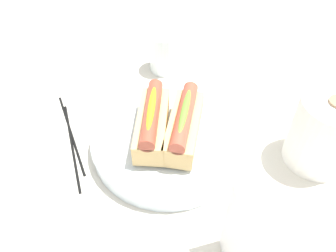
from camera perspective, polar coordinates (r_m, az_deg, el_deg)
name	(u,v)px	position (r m, az deg, el deg)	size (l,w,h in m)	color
ground_plane	(167,150)	(0.63, -0.09, -3.97)	(2.40, 2.40, 0.00)	silver
serving_bowl	(168,140)	(0.62, 0.00, -2.35)	(0.27, 0.27, 0.04)	silver
hotdog_front	(152,121)	(0.59, -2.65, 0.76)	(0.15, 0.06, 0.06)	#DBB270
hotdog_back	(184,124)	(0.59, 2.68, 0.31)	(0.15, 0.06, 0.06)	#DBB270
water_glass	(165,53)	(0.79, -0.54, 11.96)	(0.07, 0.07, 0.09)	white
paper_towel_roll	(325,132)	(0.62, 24.47, -0.97)	(0.11, 0.11, 0.13)	white
chopstick_near	(72,145)	(0.66, -15.61, -2.99)	(0.01, 0.01, 0.22)	black
chopstick_far	(71,132)	(0.68, -15.75, -1.00)	(0.01, 0.01, 0.22)	black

